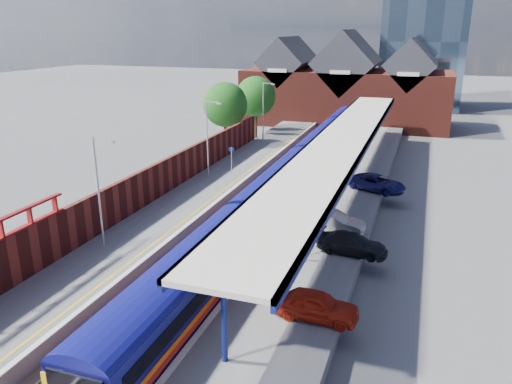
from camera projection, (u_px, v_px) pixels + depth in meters
ground at (299, 171)px, 51.20m from camera, size 240.00×240.00×0.00m
ballast_bed at (269, 202)px, 42.22m from camera, size 6.00×76.00×0.06m
rails at (269, 201)px, 42.19m from camera, size 4.51×76.00×0.14m
left_platform at (210, 190)px, 43.77m from camera, size 5.00×76.00×1.00m
right_platform at (340, 204)px, 40.22m from camera, size 6.00×76.00×1.00m
coping_left at (235, 187)px, 42.88m from camera, size 0.30×76.00×0.05m
coping_right at (306, 195)px, 40.93m from camera, size 0.30×76.00×0.05m
yellow_line at (228, 187)px, 43.07m from camera, size 0.14×76.00×0.01m
train at (304, 162)px, 46.51m from camera, size 2.87×65.90×3.45m
canopy at (341, 141)px, 40.63m from camera, size 4.50×52.00×4.48m
lamp_post_b at (100, 186)px, 30.05m from camera, size 1.48×0.18×7.00m
lamp_post_c at (209, 135)px, 44.41m from camera, size 1.48×0.18×7.00m
lamp_post_d at (264, 108)px, 58.77m from camera, size 1.48×0.18×7.00m
platform_sign at (231, 156)px, 46.51m from camera, size 0.55×0.08×2.50m
brick_wall at (144, 187)px, 38.15m from camera, size 0.35×50.00×3.86m
station_building at (346, 88)px, 74.62m from camera, size 30.00×12.12×13.78m
tree_near at (226, 106)px, 58.01m from camera, size 5.20×5.20×8.10m
tree_far at (257, 98)px, 64.88m from camera, size 5.20×5.20×8.10m
parked_car_red at (316, 305)px, 23.44m from camera, size 4.10×1.72×1.38m
parked_car_silver at (331, 222)px, 33.29m from camera, size 4.65×1.88×1.50m
parked_car_dark at (352, 244)px, 30.23m from camera, size 4.45×2.20×1.24m
parked_car_blue at (377, 183)px, 41.82m from camera, size 5.30×3.96×1.34m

